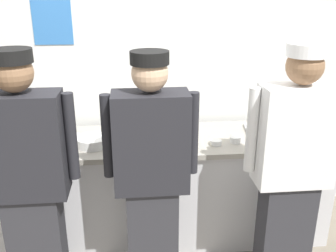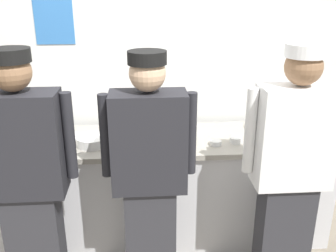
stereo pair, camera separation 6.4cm
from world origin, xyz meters
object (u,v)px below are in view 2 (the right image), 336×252
at_px(squeeze_bottle_primary, 186,130).
at_px(ramekin_orange_sauce, 74,136).
at_px(chef_far_right, 291,169).
at_px(chef_near_left, 27,178).
at_px(chef_center, 149,174).
at_px(ramekin_green_sauce, 216,142).
at_px(ramekin_yellow_sauce, 171,145).
at_px(plate_stack_rear, 171,129).
at_px(sheet_tray, 272,131).
at_px(plate_stack_front, 92,141).
at_px(mixing_bowl_steel, 36,139).
at_px(ramekin_red_sauce, 235,140).
at_px(deli_cup, 138,136).

height_order(squeeze_bottle_primary, ramekin_orange_sauce, squeeze_bottle_primary).
bearing_deg(chef_far_right, ramekin_orange_sauce, 154.39).
distance_m(chef_near_left, chef_center, 0.76).
distance_m(ramekin_green_sauce, ramekin_yellow_sauce, 0.34).
height_order(plate_stack_rear, ramekin_yellow_sauce, plate_stack_rear).
height_order(chef_center, squeeze_bottle_primary, chef_center).
bearing_deg(sheet_tray, chef_far_right, -99.82).
bearing_deg(plate_stack_front, mixing_bowl_steel, 174.45).
distance_m(chef_near_left, plate_stack_rear, 1.25).
bearing_deg(chef_center, squeeze_bottle_primary, 61.45).
height_order(ramekin_red_sauce, deli_cup, deli_cup).
relative_size(sheet_tray, squeeze_bottle_primary, 2.24).
bearing_deg(sheet_tray, ramekin_yellow_sauce, -164.24).
bearing_deg(squeeze_bottle_primary, plate_stack_rear, 118.24).
xyz_separation_m(chef_center, plate_stack_front, (-0.42, 0.52, 0.03)).
xyz_separation_m(chef_center, mixing_bowl_steel, (-0.85, 0.56, 0.04)).
height_order(mixing_bowl_steel, ramekin_yellow_sauce, mixing_bowl_steel).
bearing_deg(chef_center, ramekin_green_sauce, 41.21).
relative_size(mixing_bowl_steel, deli_cup, 3.46).
bearing_deg(ramekin_yellow_sauce, ramekin_orange_sauce, 162.93).
relative_size(chef_far_right, deli_cup, 18.07).
relative_size(chef_near_left, ramekin_orange_sauce, 17.31).
relative_size(squeeze_bottle_primary, ramekin_green_sauce, 2.09).
height_order(chef_center, ramekin_green_sauce, chef_center).
distance_m(plate_stack_front, mixing_bowl_steel, 0.43).
distance_m(sheet_tray, deli_cup, 1.12).
height_order(squeeze_bottle_primary, ramekin_red_sauce, squeeze_bottle_primary).
height_order(chef_near_left, sheet_tray, chef_near_left).
xyz_separation_m(plate_stack_rear, ramekin_yellow_sauce, (-0.03, -0.32, -0.01)).
xyz_separation_m(chef_center, chef_far_right, (0.91, -0.05, 0.02)).
distance_m(plate_stack_front, ramekin_green_sauce, 0.95).
height_order(ramekin_orange_sauce, ramekin_red_sauce, ramekin_red_sauce).
bearing_deg(plate_stack_rear, squeeze_bottle_primary, -61.76).
relative_size(chef_near_left, deli_cup, 17.97).
bearing_deg(chef_center, ramekin_red_sauce, 35.40).
height_order(mixing_bowl_steel, sheet_tray, mixing_bowl_steel).
bearing_deg(deli_cup, ramekin_orange_sauce, 167.79).
xyz_separation_m(chef_center, ramekin_yellow_sauce, (0.18, 0.43, 0.01)).
distance_m(chef_center, ramekin_yellow_sauce, 0.47).
distance_m(plate_stack_front, deli_cup, 0.35).
distance_m(plate_stack_rear, sheet_tray, 0.84).
height_order(chef_far_right, plate_stack_front, chef_far_right).
relative_size(chef_far_right, ramekin_yellow_sauce, 19.04).
xyz_separation_m(sheet_tray, ramekin_orange_sauce, (-1.62, -0.01, 0.01)).
bearing_deg(plate_stack_front, deli_cup, 6.14).
relative_size(chef_far_right, sheet_tray, 4.16).
xyz_separation_m(chef_far_right, ramekin_orange_sauce, (-1.50, 0.72, -0.01)).
height_order(chef_near_left, chef_center, chef_near_left).
height_order(plate_stack_front, mixing_bowl_steel, mixing_bowl_steel).
bearing_deg(chef_center, chef_near_left, -177.46).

